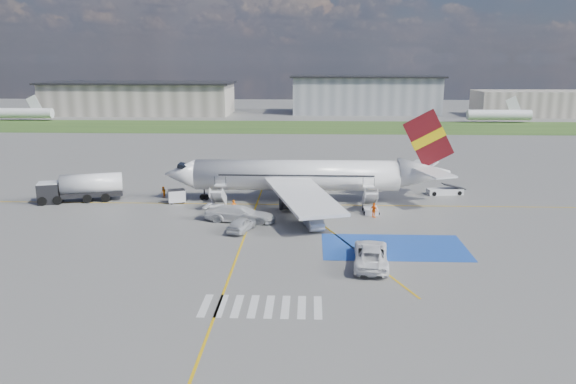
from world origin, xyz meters
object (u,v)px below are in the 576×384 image
at_px(gpu_cart, 177,197).
at_px(van_white_a, 371,251).
at_px(fuel_tanker, 82,190).
at_px(belt_loader, 445,192).
at_px(van_white_b, 240,211).
at_px(car_silver_a, 241,224).
at_px(car_silver_b, 313,221).
at_px(airliner, 308,175).

relative_size(gpu_cart, van_white_a, 0.38).
distance_m(fuel_tanker, gpu_cart, 12.50).
bearing_deg(belt_loader, van_white_b, -160.71).
xyz_separation_m(gpu_cart, car_silver_a, (9.71, -11.72, -0.02)).
height_order(gpu_cart, car_silver_a, gpu_cart).
relative_size(car_silver_a, van_white_b, 0.75).
height_order(fuel_tanker, car_silver_b, fuel_tanker).
height_order(car_silver_b, van_white_b, van_white_b).
distance_m(airliner, fuel_tanker, 29.31).
xyz_separation_m(airliner, car_silver_b, (0.60, -11.83, -2.64)).
xyz_separation_m(car_silver_a, van_white_a, (12.77, -9.18, 0.43)).
xyz_separation_m(car_silver_a, van_white_b, (-0.66, 3.75, 0.41)).
bearing_deg(fuel_tanker, gpu_cart, -19.21).
height_order(car_silver_a, car_silver_b, car_silver_a).
bearing_deg(van_white_a, belt_loader, -110.29).
xyz_separation_m(fuel_tanker, car_silver_a, (22.18, -12.24, -0.70)).
bearing_deg(belt_loader, car_silver_b, -146.82).
bearing_deg(belt_loader, gpu_cart, -179.08).
bearing_deg(car_silver_a, airliner, -101.20).
relative_size(car_silver_b, van_white_b, 0.76).
height_order(fuel_tanker, van_white_b, fuel_tanker).
relative_size(car_silver_a, van_white_a, 0.71).
bearing_deg(van_white_b, car_silver_a, -161.08).
distance_m(airliner, gpu_cart, 17.03).
relative_size(gpu_cart, belt_loader, 0.47).
bearing_deg(airliner, van_white_a, -75.75).
distance_m(fuel_tanker, van_white_b, 23.14).
bearing_deg(car_silver_a, belt_loader, -128.72).
bearing_deg(car_silver_b, van_white_a, 102.43).
relative_size(van_white_a, van_white_b, 1.06).
bearing_deg(van_white_a, fuel_tanker, -26.33).
bearing_deg(airliner, belt_loader, 13.31).
distance_m(car_silver_a, car_silver_b, 7.80).
bearing_deg(car_silver_a, fuel_tanker, -12.41).
bearing_deg(airliner, gpu_cart, -174.20).
bearing_deg(van_white_b, airliner, -29.52).
bearing_deg(gpu_cart, fuel_tanker, 156.67).
bearing_deg(gpu_cart, car_silver_a, -71.28).
bearing_deg(car_silver_b, belt_loader, -151.04).
relative_size(belt_loader, van_white_b, 0.87).
relative_size(fuel_tanker, gpu_cart, 4.34).
height_order(car_silver_a, van_white_a, van_white_a).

